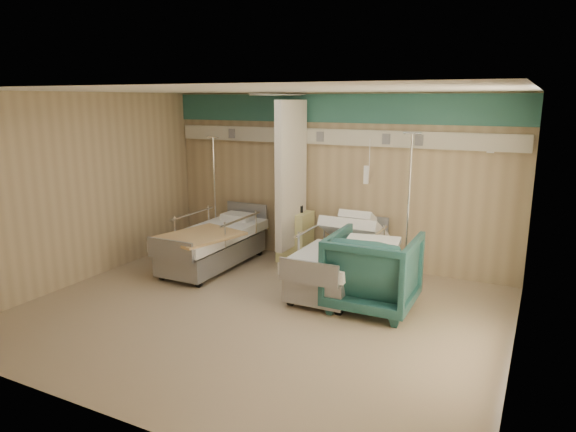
{
  "coord_description": "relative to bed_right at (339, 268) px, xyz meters",
  "views": [
    {
      "loc": [
        3.13,
        -5.34,
        2.7
      ],
      "look_at": [
        0.12,
        0.6,
        1.18
      ],
      "focal_mm": 32.0,
      "sensor_mm": 36.0,
      "label": 1
    }
  ],
  "objects": [
    {
      "name": "visitor_armchair",
      "position": [
        0.65,
        -0.47,
        0.19
      ],
      "size": [
        1.1,
        1.14,
        1.02
      ],
      "primitive_type": "imported",
      "rotation": [
        0.0,
        0.0,
        3.15
      ],
      "color": "#1E4C4A",
      "rests_on": "ground"
    },
    {
      "name": "bedside_cabinet",
      "position": [
        -1.15,
        0.9,
        0.11
      ],
      "size": [
        0.5,
        0.48,
        0.85
      ],
      "primitive_type": "cube",
      "color": "#E5E18F",
      "rests_on": "ground"
    },
    {
      "name": "ground",
      "position": [
        -0.6,
        -1.3,
        -0.32
      ],
      "size": [
        6.0,
        5.0,
        0.0
      ],
      "primitive_type": "cube",
      "color": "gray",
      "rests_on": "ground"
    },
    {
      "name": "bed_right",
      "position": [
        0.0,
        0.0,
        0.0
      ],
      "size": [
        1.0,
        2.16,
        0.63
      ],
      "primitive_type": null,
      "color": "white",
      "rests_on": "ground"
    },
    {
      "name": "toiletry_bag",
      "position": [
        -1.12,
        0.9,
        0.59
      ],
      "size": [
        0.24,
        0.2,
        0.11
      ],
      "primitive_type": "cube",
      "rotation": [
        0.0,
        0.0,
        0.43
      ],
      "color": "black",
      "rests_on": "bedside_cabinet"
    },
    {
      "name": "room_walls",
      "position": [
        -0.63,
        -1.05,
        1.55
      ],
      "size": [
        6.04,
        5.04,
        2.82
      ],
      "color": "tan",
      "rests_on": "ground"
    },
    {
      "name": "call_remote",
      "position": [
        -0.1,
        -0.12,
        0.34
      ],
      "size": [
        0.19,
        0.11,
        0.04
      ],
      "primitive_type": "cube",
      "rotation": [
        0.0,
        0.0,
        -0.17
      ],
      "color": "black",
      "rests_on": "bed_right"
    },
    {
      "name": "waffle_blanket",
      "position": [
        0.62,
        -0.45,
        0.74
      ],
      "size": [
        0.77,
        0.71,
        0.08
      ],
      "primitive_type": "cube",
      "rotation": [
        0.0,
        0.0,
        3.31
      ],
      "color": "silver",
      "rests_on": "visitor_armchair"
    },
    {
      "name": "bed_left",
      "position": [
        -2.2,
        0.0,
        0.0
      ],
      "size": [
        1.0,
        2.16,
        0.63
      ],
      "primitive_type": null,
      "color": "white",
      "rests_on": "ground"
    },
    {
      "name": "white_cup",
      "position": [
        -1.25,
        0.88,
        0.6
      ],
      "size": [
        0.12,
        0.12,
        0.13
      ],
      "primitive_type": "cylinder",
      "rotation": [
        0.0,
        0.0,
        0.37
      ],
      "color": "white",
      "rests_on": "bedside_cabinet"
    },
    {
      "name": "iv_stand_left",
      "position": [
        -2.68,
        0.77,
        0.11
      ],
      "size": [
        0.37,
        0.37,
        2.07
      ],
      "rotation": [
        0.0,
        0.0,
        -0.15
      ],
      "color": "silver",
      "rests_on": "ground"
    },
    {
      "name": "tan_blanket",
      "position": [
        -2.11,
        -0.46,
        0.34
      ],
      "size": [
        1.18,
        1.35,
        0.04
      ],
      "primitive_type": "cube",
      "rotation": [
        0.0,
        0.0,
        -0.25
      ],
      "color": "tan",
      "rests_on": "bed_left"
    },
    {
      "name": "iv_stand_right",
      "position": [
        0.75,
        0.87,
        0.14
      ],
      "size": [
        0.4,
        0.4,
        2.23
      ],
      "rotation": [
        0.0,
        0.0,
        0.26
      ],
      "color": "silver",
      "rests_on": "ground"
    }
  ]
}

